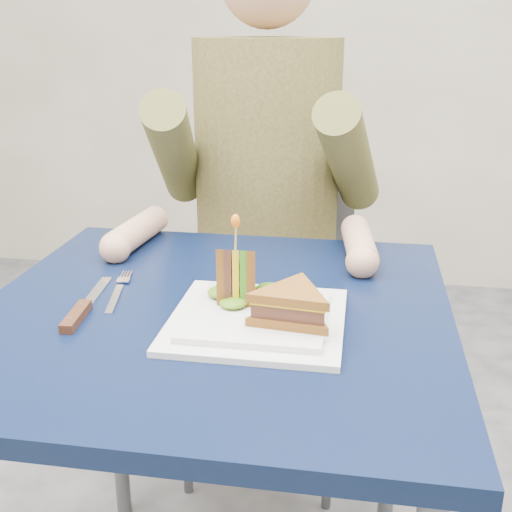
% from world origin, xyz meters
% --- Properties ---
extents(table, '(0.75, 0.75, 0.73)m').
position_xyz_m(table, '(0.00, 0.00, 0.65)').
color(table, black).
rests_on(table, ground).
extents(chair, '(0.42, 0.40, 0.93)m').
position_xyz_m(chair, '(0.00, 0.66, 0.54)').
color(chair, '#47474C').
rests_on(chair, ground).
extents(diner, '(0.54, 0.59, 0.74)m').
position_xyz_m(diner, '(-0.00, 0.55, 0.91)').
color(diner, brown).
rests_on(diner, chair).
extents(plate, '(0.26, 0.26, 0.02)m').
position_xyz_m(plate, '(0.08, -0.05, 0.74)').
color(plate, white).
rests_on(plate, table).
extents(sandwich_flat, '(0.15, 0.15, 0.05)m').
position_xyz_m(sandwich_flat, '(0.13, -0.07, 0.78)').
color(sandwich_flat, brown).
rests_on(sandwich_flat, plate).
extents(sandwich_upright, '(0.08, 0.13, 0.13)m').
position_xyz_m(sandwich_upright, '(0.04, -0.00, 0.78)').
color(sandwich_upright, brown).
rests_on(sandwich_upright, plate).
extents(fork, '(0.05, 0.18, 0.01)m').
position_xyz_m(fork, '(-0.17, 0.03, 0.73)').
color(fork, silver).
rests_on(fork, table).
extents(knife, '(0.04, 0.22, 0.02)m').
position_xyz_m(knife, '(-0.20, -0.06, 0.74)').
color(knife, silver).
rests_on(knife, table).
extents(toothpick, '(0.01, 0.01, 0.06)m').
position_xyz_m(toothpick, '(0.04, -0.00, 0.85)').
color(toothpick, tan).
rests_on(toothpick, sandwich_upright).
extents(toothpick_frill, '(0.01, 0.01, 0.02)m').
position_xyz_m(toothpick_frill, '(0.04, -0.00, 0.88)').
color(toothpick_frill, orange).
rests_on(toothpick_frill, sandwich_upright).
extents(lettuce_spill, '(0.15, 0.13, 0.02)m').
position_xyz_m(lettuce_spill, '(0.08, -0.04, 0.76)').
color(lettuce_spill, '#337A14').
rests_on(lettuce_spill, plate).
extents(onion_ring, '(0.04, 0.04, 0.02)m').
position_xyz_m(onion_ring, '(0.09, -0.04, 0.77)').
color(onion_ring, '#9E4C7A').
rests_on(onion_ring, plate).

